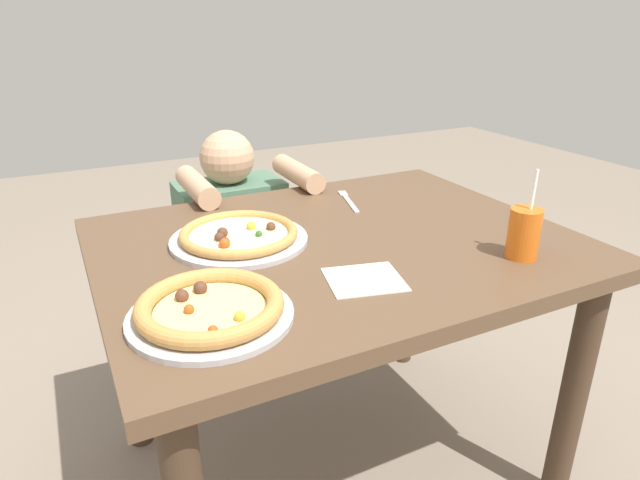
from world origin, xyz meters
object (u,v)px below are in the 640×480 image
object	(u,v)px
drink_cup_colored	(524,233)
pizza_near	(210,309)
fork	(348,200)
pizza_far	(239,236)
diner_seated	(234,260)

from	to	relation	value
drink_cup_colored	pizza_near	bearing A→B (deg)	175.88
fork	pizza_far	bearing A→B (deg)	-158.17
pizza_near	drink_cup_colored	size ratio (longest dim) A/B	1.49
pizza_near	pizza_far	distance (m)	0.37
drink_cup_colored	diner_seated	bearing A→B (deg)	111.31
pizza_far	drink_cup_colored	xyz separation A→B (m)	(0.56, -0.38, 0.04)
pizza_near	diner_seated	xyz separation A→B (m)	(0.34, 0.95, -0.36)
drink_cup_colored	diner_seated	size ratio (longest dim) A/B	0.23
fork	diner_seated	bearing A→B (deg)	116.85
pizza_near	diner_seated	bearing A→B (deg)	70.23
pizza_far	diner_seated	xyz separation A→B (m)	(0.17, 0.62, -0.36)
pizza_near	fork	xyz separation A→B (m)	(0.57, 0.49, -0.02)
pizza_near	drink_cup_colored	distance (m)	0.74
pizza_far	fork	size ratio (longest dim) A/B	1.72
drink_cup_colored	fork	size ratio (longest dim) A/B	1.05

